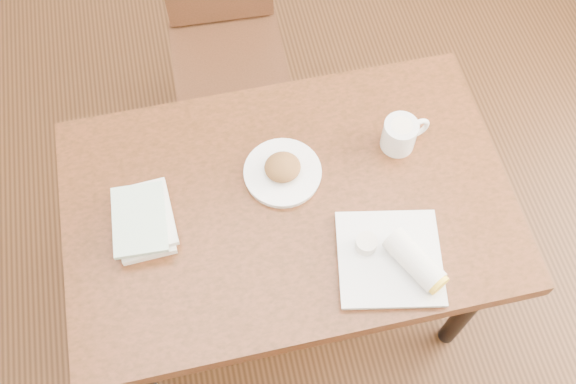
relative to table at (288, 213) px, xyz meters
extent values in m
cube|color=#472814|center=(0.00, 0.00, -0.67)|extent=(4.00, 5.00, 0.01)
cube|color=brown|center=(0.00, 0.00, 0.05)|extent=(1.28, 0.82, 0.06)
cylinder|color=black|center=(-0.54, -0.31, -0.32)|extent=(0.06, 0.06, 0.69)
cylinder|color=black|center=(0.54, -0.31, -0.32)|extent=(0.06, 0.06, 0.69)
cylinder|color=black|center=(-0.54, 0.31, -0.32)|extent=(0.06, 0.06, 0.69)
cylinder|color=black|center=(0.54, 0.31, -0.32)|extent=(0.06, 0.06, 0.69)
cylinder|color=#482514|center=(0.13, 0.94, -0.44)|extent=(0.04, 0.04, 0.45)
cylinder|color=#482514|center=(-0.23, 0.96, -0.44)|extent=(0.04, 0.04, 0.45)
cylinder|color=#482514|center=(0.11, 0.58, -0.44)|extent=(0.04, 0.04, 0.45)
cylinder|color=#482514|center=(-0.25, 0.60, -0.44)|extent=(0.04, 0.04, 0.45)
cube|color=#482514|center=(-0.06, 0.77, -0.20)|extent=(0.44, 0.44, 0.04)
cylinder|color=white|center=(0.00, 0.09, 0.09)|extent=(0.22, 0.22, 0.01)
cylinder|color=white|center=(0.00, 0.09, 0.10)|extent=(0.23, 0.23, 0.01)
ellipsoid|color=#B27538|center=(0.00, 0.09, 0.12)|extent=(0.13, 0.13, 0.06)
cylinder|color=white|center=(0.36, 0.11, 0.13)|extent=(0.10, 0.10, 0.10)
torus|color=white|center=(0.42, 0.12, 0.13)|extent=(0.08, 0.03, 0.08)
cylinder|color=tan|center=(0.36, 0.11, 0.18)|extent=(0.09, 0.09, 0.01)
cylinder|color=#F2E5CC|center=(0.36, 0.11, 0.18)|extent=(0.06, 0.06, 0.00)
cube|color=white|center=(0.23, -0.24, 0.09)|extent=(0.32, 0.32, 0.02)
cube|color=white|center=(0.23, -0.24, 0.10)|extent=(0.33, 0.33, 0.01)
cylinder|color=white|center=(0.28, -0.27, 0.14)|extent=(0.14, 0.18, 0.07)
cylinder|color=yellow|center=(0.32, -0.35, 0.14)|extent=(0.07, 0.05, 0.06)
cylinder|color=silver|center=(0.17, -0.19, 0.12)|extent=(0.06, 0.06, 0.03)
cylinder|color=red|center=(0.17, -0.19, 0.13)|extent=(0.05, 0.05, 0.01)
cube|color=white|center=(-0.41, 0.01, 0.09)|extent=(0.16, 0.22, 0.02)
cube|color=silver|center=(-0.40, 0.02, 0.11)|extent=(0.16, 0.22, 0.02)
cube|color=#75B08A|center=(-0.42, 0.01, 0.13)|extent=(0.16, 0.22, 0.02)
camera|label=1|loc=(-0.18, -0.82, 1.71)|focal=40.00mm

